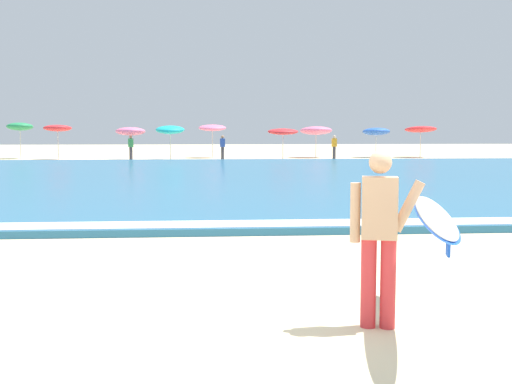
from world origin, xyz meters
TOP-DOWN VIEW (x-y plane):
  - ground_plane at (0.00, 0.00)m, footprint 160.00×160.00m
  - sea at (0.00, 19.62)m, footprint 120.00×28.00m
  - surf_foam at (0.00, 6.22)m, footprint 120.00×0.92m
  - surfer_with_board at (1.33, 0.05)m, footprint 1.26×2.90m
  - beach_umbrella_0 at (-13.02, 38.49)m, footprint 1.72×1.75m
  - beach_umbrella_1 at (-10.15, 36.75)m, footprint 1.80×1.82m
  - beach_umbrella_2 at (-5.43, 36.19)m, footprint 1.89×1.91m
  - beach_umbrella_3 at (-2.89, 36.24)m, footprint 1.87×1.91m
  - beach_umbrella_4 at (-0.14, 38.83)m, footprint 1.90×1.93m
  - beach_umbrella_5 at (4.43, 35.97)m, footprint 2.00×2.01m
  - beach_umbrella_6 at (7.09, 38.72)m, footprint 2.23×2.26m
  - beach_umbrella_7 at (11.38, 38.78)m, footprint 1.91×1.94m
  - beach_umbrella_8 at (14.53, 38.62)m, footprint 2.21×2.24m
  - beachgoer_near_row_left at (0.47, 35.33)m, footprint 0.32×0.20m
  - beachgoer_near_row_mid at (-5.36, 35.60)m, footprint 0.32×0.20m
  - beachgoer_near_row_right at (7.74, 35.52)m, footprint 0.32×0.20m

SIDE VIEW (x-z plane):
  - ground_plane at x=0.00m, z-range 0.00..0.00m
  - sea at x=0.00m, z-range 0.00..0.14m
  - surf_foam at x=0.00m, z-range 0.14..0.15m
  - beachgoer_near_row_left at x=0.47m, z-range 0.05..1.63m
  - beachgoer_near_row_mid at x=-5.36m, z-range 0.05..1.63m
  - beachgoer_near_row_right at x=7.74m, z-range 0.05..1.63m
  - surfer_with_board at x=1.33m, z-range 0.17..1.90m
  - beach_umbrella_7 at x=11.38m, z-range 0.74..2.87m
  - beach_umbrella_5 at x=4.43m, z-range 0.78..2.85m
  - beach_umbrella_2 at x=-5.43m, z-range 0.76..2.90m
  - beach_umbrella_6 at x=7.09m, z-range 0.77..2.99m
  - beach_umbrella_3 at x=-2.89m, z-range 0.79..3.07m
  - beach_umbrella_8 at x=14.53m, z-range 0.83..3.10m
  - beach_umbrella_1 at x=-10.15m, z-range 0.89..3.18m
  - beach_umbrella_4 at x=-0.14m, z-range 0.89..3.25m
  - beach_umbrella_0 at x=-13.02m, z-range 0.91..3.38m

